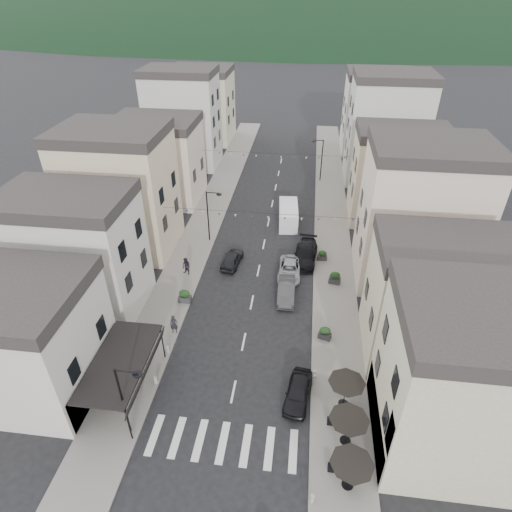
{
  "coord_description": "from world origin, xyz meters",
  "views": [
    {
      "loc": [
        4.11,
        -13.67,
        25.08
      ],
      "look_at": [
        0.08,
        18.38,
        3.5
      ],
      "focal_mm": 30.0,
      "sensor_mm": 36.0,
      "label": 1
    }
  ],
  "objects_px": {
    "parked_car_a": "(298,392)",
    "delivery_van": "(288,214)",
    "parked_car_c": "(289,269)",
    "pedestrian_b": "(186,266)",
    "pedestrian_a": "(174,324)",
    "parked_car_e": "(232,259)",
    "parked_car_d": "(306,254)",
    "parked_car_b": "(286,291)"
  },
  "relations": [
    {
      "from": "parked_car_b",
      "to": "parked_car_d",
      "type": "relative_size",
      "value": 0.8
    },
    {
      "from": "parked_car_a",
      "to": "parked_car_d",
      "type": "bearing_deg",
      "value": 97.95
    },
    {
      "from": "parked_car_c",
      "to": "parked_car_e",
      "type": "distance_m",
      "value": 6.01
    },
    {
      "from": "pedestrian_a",
      "to": "parked_car_c",
      "type": "bearing_deg",
      "value": 39.09
    },
    {
      "from": "parked_car_b",
      "to": "delivery_van",
      "type": "bearing_deg",
      "value": 90.97
    },
    {
      "from": "parked_car_e",
      "to": "delivery_van",
      "type": "relative_size",
      "value": 0.73
    },
    {
      "from": "parked_car_b",
      "to": "delivery_van",
      "type": "xyz_separation_m",
      "value": [
        -0.69,
        13.81,
        0.54
      ]
    },
    {
      "from": "delivery_van",
      "to": "pedestrian_a",
      "type": "height_order",
      "value": "delivery_van"
    },
    {
      "from": "parked_car_a",
      "to": "parked_car_b",
      "type": "distance_m",
      "value": 11.27
    },
    {
      "from": "parked_car_a",
      "to": "pedestrian_b",
      "type": "bearing_deg",
      "value": 138.72
    },
    {
      "from": "parked_car_c",
      "to": "parked_car_d",
      "type": "relative_size",
      "value": 0.86
    },
    {
      "from": "parked_car_a",
      "to": "parked_car_b",
      "type": "xyz_separation_m",
      "value": [
        -1.58,
        11.16,
        0.03
      ]
    },
    {
      "from": "pedestrian_b",
      "to": "parked_car_c",
      "type": "bearing_deg",
      "value": 34.55
    },
    {
      "from": "parked_car_c",
      "to": "delivery_van",
      "type": "distance_m",
      "value": 10.36
    },
    {
      "from": "parked_car_a",
      "to": "pedestrian_a",
      "type": "relative_size",
      "value": 2.34
    },
    {
      "from": "parked_car_c",
      "to": "pedestrian_b",
      "type": "bearing_deg",
      "value": -172.4
    },
    {
      "from": "parked_car_b",
      "to": "pedestrian_a",
      "type": "bearing_deg",
      "value": -148.05
    },
    {
      "from": "parked_car_e",
      "to": "delivery_van",
      "type": "xyz_separation_m",
      "value": [
        5.13,
        9.25,
        0.58
      ]
    },
    {
      "from": "parked_car_d",
      "to": "parked_car_c",
      "type": "bearing_deg",
      "value": -113.44
    },
    {
      "from": "parked_car_a",
      "to": "delivery_van",
      "type": "distance_m",
      "value": 25.08
    },
    {
      "from": "pedestrian_b",
      "to": "delivery_van",
      "type": "bearing_deg",
      "value": 78.64
    },
    {
      "from": "parked_car_c",
      "to": "pedestrian_a",
      "type": "distance_m",
      "value": 12.96
    },
    {
      "from": "parked_car_d",
      "to": "pedestrian_b",
      "type": "bearing_deg",
      "value": -155.89
    },
    {
      "from": "delivery_van",
      "to": "pedestrian_a",
      "type": "distance_m",
      "value": 21.33
    },
    {
      "from": "parked_car_b",
      "to": "delivery_van",
      "type": "height_order",
      "value": "delivery_van"
    },
    {
      "from": "parked_car_c",
      "to": "pedestrian_a",
      "type": "relative_size",
      "value": 2.7
    },
    {
      "from": "parked_car_e",
      "to": "parked_car_d",
      "type": "bearing_deg",
      "value": -159.61
    },
    {
      "from": "parked_car_e",
      "to": "pedestrian_b",
      "type": "bearing_deg",
      "value": 36.98
    },
    {
      "from": "pedestrian_a",
      "to": "pedestrian_b",
      "type": "bearing_deg",
      "value": 90.39
    },
    {
      "from": "parked_car_c",
      "to": "delivery_van",
      "type": "relative_size",
      "value": 0.85
    },
    {
      "from": "parked_car_a",
      "to": "delivery_van",
      "type": "relative_size",
      "value": 0.74
    },
    {
      "from": "parked_car_d",
      "to": "parked_car_e",
      "type": "height_order",
      "value": "parked_car_d"
    },
    {
      "from": "parked_car_a",
      "to": "pedestrian_b",
      "type": "relative_size",
      "value": 2.21
    },
    {
      "from": "delivery_van",
      "to": "pedestrian_a",
      "type": "relative_size",
      "value": 3.16
    },
    {
      "from": "parked_car_b",
      "to": "parked_car_d",
      "type": "distance_m",
      "value": 6.49
    },
    {
      "from": "parked_car_a",
      "to": "parked_car_e",
      "type": "height_order",
      "value": "parked_car_a"
    },
    {
      "from": "pedestrian_b",
      "to": "parked_car_e",
      "type": "bearing_deg",
      "value": 57.0
    },
    {
      "from": "pedestrian_a",
      "to": "parked_car_d",
      "type": "bearing_deg",
      "value": 42.12
    },
    {
      "from": "parked_car_b",
      "to": "parked_car_c",
      "type": "relative_size",
      "value": 0.93
    },
    {
      "from": "parked_car_b",
      "to": "pedestrian_b",
      "type": "relative_size",
      "value": 2.37
    },
    {
      "from": "delivery_van",
      "to": "pedestrian_b",
      "type": "distance_m",
      "value": 14.85
    },
    {
      "from": "parked_car_e",
      "to": "delivery_van",
      "type": "height_order",
      "value": "delivery_van"
    }
  ]
}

